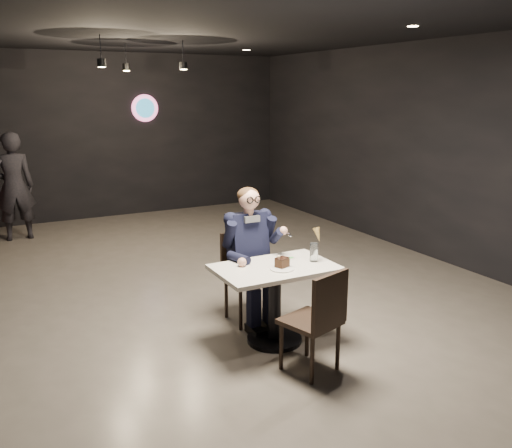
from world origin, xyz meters
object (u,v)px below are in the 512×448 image
main_table (275,304)px  chair_far (248,278)px  sundae_glass (314,252)px  passerby (14,186)px  seated_man (248,254)px  chair_near (310,319)px

main_table → chair_far: size_ratio=1.20×
sundae_glass → passerby: (-2.23, 5.13, 0.02)m
chair_far → passerby: passerby is taller
seated_man → sundae_glass: 0.72m
main_table → seated_man: bearing=90.0°
chair_far → seated_man: 0.26m
chair_near → sundae_glass: size_ratio=5.24×
chair_near → passerby: 5.99m
chair_near → passerby: bearing=91.1°
sundae_glass → passerby: size_ratio=0.10×
chair_far → chair_near: bearing=-90.0°
main_table → chair_near: (0.00, -0.60, 0.09)m
sundae_glass → chair_far: bearing=124.2°
main_table → sundae_glass: size_ratio=6.26×
chair_near → seated_man: seated_man is taller
chair_near → seated_man: size_ratio=0.64×
seated_man → passerby: bearing=112.0°
chair_far → seated_man: (0.00, 0.00, 0.26)m
chair_far → chair_near: same height
main_table → sundae_glass: 0.61m
seated_man → sundae_glass: bearing=-55.8°
sundae_glass → chair_near: bearing=-125.4°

